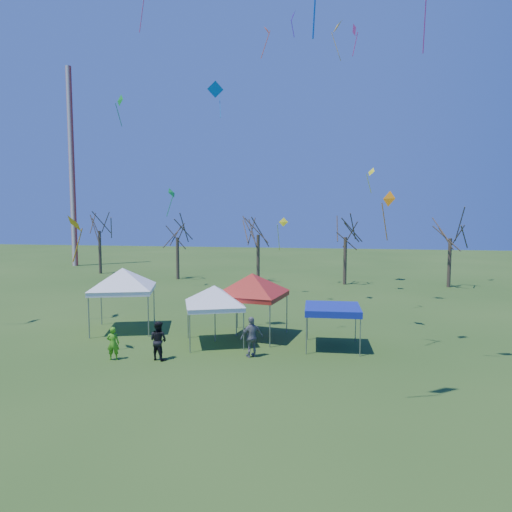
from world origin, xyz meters
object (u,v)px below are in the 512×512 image
(tree_3, at_px, (346,220))
(tent_blue, at_px, (332,309))
(tent_red, at_px, (252,278))
(person_green, at_px, (113,343))
(tree_2, at_px, (258,218))
(tree_4, at_px, (451,221))
(tent_white_mid, at_px, (214,289))
(radio_mast, at_px, (72,168))
(person_grey, at_px, (252,337))
(tent_white_west, at_px, (123,272))
(tree_1, at_px, (177,223))
(person_dark, at_px, (158,340))
(tree_0, at_px, (99,216))

(tree_3, xyz_separation_m, tent_blue, (-0.99, -21.08, -4.14))
(tent_red, bearing_deg, person_green, -138.61)
(tree_2, height_order, tree_4, tree_2)
(tent_red, bearing_deg, tent_white_mid, -136.61)
(radio_mast, distance_m, person_grey, 45.79)
(tree_4, height_order, tent_white_mid, tree_4)
(tree_4, bearing_deg, person_green, -129.24)
(tent_white_west, xyz_separation_m, tent_blue, (11.80, -1.40, -1.42))
(tree_1, xyz_separation_m, tree_4, (26.12, -0.65, 0.27))
(tent_red, distance_m, person_green, 7.83)
(tree_3, relative_size, person_dark, 4.41)
(tent_white_mid, height_order, person_dark, tent_white_mid)
(tent_white_west, xyz_separation_m, tent_red, (7.52, -0.14, -0.11))
(tree_0, distance_m, tree_2, 18.72)
(tent_white_west, bearing_deg, tree_3, 56.98)
(person_grey, height_order, person_dark, person_grey)
(person_grey, bearing_deg, person_dark, -18.59)
(tree_3, bearing_deg, person_dark, -109.88)
(tree_2, distance_m, tree_3, 8.41)
(tree_4, bearing_deg, tent_red, -126.42)
(radio_mast, height_order, tent_red, radio_mast)
(tent_blue, height_order, person_green, tent_blue)
(person_green, bearing_deg, tent_white_mid, -154.84)
(tree_2, distance_m, tent_red, 20.63)
(tree_2, relative_size, person_grey, 4.32)
(tree_4, bearing_deg, radio_mast, 167.01)
(radio_mast, bearing_deg, tree_2, -20.57)
(radio_mast, distance_m, tree_4, 44.96)
(tent_white_mid, bearing_deg, tree_3, 72.01)
(radio_mast, xyz_separation_m, tree_3, (34.03, -9.96, -6.42))
(tree_3, distance_m, person_grey, 24.24)
(tent_blue, bearing_deg, tree_3, 87.31)
(tree_4, bearing_deg, tent_white_mid, -127.29)
(tent_white_mid, distance_m, person_grey, 3.46)
(tree_2, relative_size, tree_3, 1.03)
(tree_1, bearing_deg, tent_red, -60.58)
(radio_mast, xyz_separation_m, person_green, (23.19, -34.69, -11.74))
(tent_white_west, distance_m, person_grey, 9.18)
(tree_0, bearing_deg, tent_red, -47.00)
(tree_3, bearing_deg, person_grey, -101.37)
(tent_red, height_order, person_grey, tent_red)
(tree_3, relative_size, tent_blue, 2.83)
(person_green, height_order, person_grey, person_grey)
(tree_4, xyz_separation_m, tent_blue, (-10.31, -21.04, -4.12))
(person_green, relative_size, person_dark, 0.85)
(tree_4, height_order, person_green, tree_4)
(radio_mast, height_order, person_green, radio_mast)
(radio_mast, relative_size, tent_red, 5.56)
(tent_red, distance_m, person_grey, 4.15)
(radio_mast, bearing_deg, tree_4, -12.99)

